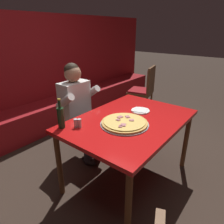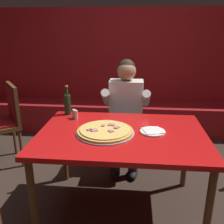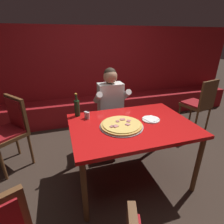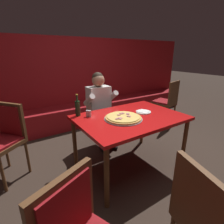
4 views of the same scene
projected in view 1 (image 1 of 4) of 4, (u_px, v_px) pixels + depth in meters
ground_plane at (127, 177)px, 2.40m from camera, size 24.00×24.00×0.00m
booth_wall_panel at (20, 75)px, 3.28m from camera, size 6.80×0.16×1.90m
booth_bench at (37, 119)px, 3.38m from camera, size 6.46×0.48×0.46m
main_dining_table at (129, 126)px, 2.13m from camera, size 1.39×0.98×0.78m
pizza at (124, 123)px, 1.98m from camera, size 0.48×0.48×0.05m
plate_white_paper at (140, 111)px, 2.29m from camera, size 0.21×0.21×0.02m
beer_bottle at (61, 117)px, 1.88m from camera, size 0.07×0.07×0.29m
shaker_oregano at (76, 123)px, 1.92m from camera, size 0.04×0.04×0.09m
shaker_parmesan at (80, 123)px, 1.92m from camera, size 0.04×0.04×0.09m
diner_seated_blue_shirt at (80, 108)px, 2.57m from camera, size 0.53×0.53×1.27m
dining_chair_by_booth at (144, 88)px, 3.88m from camera, size 0.54×0.54×1.00m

